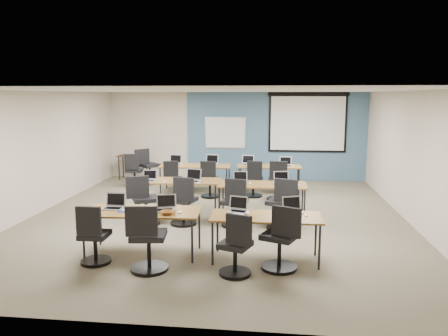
# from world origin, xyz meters

# --- Properties ---
(floor) EXTENTS (8.00, 9.00, 0.02)m
(floor) POSITION_xyz_m (0.00, 0.00, 0.00)
(floor) COLOR #6B6354
(floor) RESTS_ON ground
(ceiling) EXTENTS (8.00, 9.00, 0.02)m
(ceiling) POSITION_xyz_m (0.00, 0.00, 2.70)
(ceiling) COLOR white
(ceiling) RESTS_ON ground
(wall_back) EXTENTS (8.00, 0.04, 2.70)m
(wall_back) POSITION_xyz_m (0.00, 4.50, 1.35)
(wall_back) COLOR beige
(wall_back) RESTS_ON ground
(wall_front) EXTENTS (8.00, 0.04, 2.70)m
(wall_front) POSITION_xyz_m (0.00, -4.50, 1.35)
(wall_front) COLOR beige
(wall_front) RESTS_ON ground
(wall_left) EXTENTS (0.04, 9.00, 2.70)m
(wall_left) POSITION_xyz_m (-4.00, 0.00, 1.35)
(wall_left) COLOR beige
(wall_left) RESTS_ON ground
(wall_right) EXTENTS (0.04, 9.00, 2.70)m
(wall_right) POSITION_xyz_m (4.00, 0.00, 1.35)
(wall_right) COLOR beige
(wall_right) RESTS_ON ground
(blue_accent_panel) EXTENTS (5.50, 0.04, 2.70)m
(blue_accent_panel) POSITION_xyz_m (1.25, 4.47, 1.35)
(blue_accent_panel) COLOR #3D5977
(blue_accent_panel) RESTS_ON wall_back
(whiteboard) EXTENTS (1.28, 0.03, 0.98)m
(whiteboard) POSITION_xyz_m (-0.30, 4.43, 1.45)
(whiteboard) COLOR silver
(whiteboard) RESTS_ON wall_back
(projector_screen) EXTENTS (2.40, 0.10, 1.82)m
(projector_screen) POSITION_xyz_m (2.20, 4.41, 1.89)
(projector_screen) COLOR black
(projector_screen) RESTS_ON wall_back
(training_table_front_left) EXTENTS (1.89, 0.79, 0.73)m
(training_table_front_left) POSITION_xyz_m (-0.93, -2.26, 0.69)
(training_table_front_left) COLOR brown
(training_table_front_left) RESTS_ON floor
(training_table_front_right) EXTENTS (1.74, 0.73, 0.73)m
(training_table_front_right) POSITION_xyz_m (1.09, -2.33, 0.68)
(training_table_front_right) COLOR olive
(training_table_front_right) RESTS_ON floor
(training_table_mid_left) EXTENTS (1.82, 0.76, 0.73)m
(training_table_mid_left) POSITION_xyz_m (-0.88, 0.37, 0.69)
(training_table_mid_left) COLOR olive
(training_table_mid_left) RESTS_ON floor
(training_table_mid_right) EXTENTS (1.88, 0.78, 0.73)m
(training_table_mid_right) POSITION_xyz_m (0.96, 0.17, 0.69)
(training_table_mid_right) COLOR olive
(training_table_mid_right) RESTS_ON floor
(training_table_back_left) EXTENTS (1.90, 0.79, 0.73)m
(training_table_back_left) POSITION_xyz_m (-0.91, 2.49, 0.69)
(training_table_back_left) COLOR olive
(training_table_back_left) RESTS_ON floor
(training_table_back_right) EXTENTS (1.70, 0.71, 0.73)m
(training_table_back_right) POSITION_xyz_m (1.08, 2.62, 0.68)
(training_table_back_right) COLOR olive
(training_table_back_right) RESTS_ON floor
(laptop_0) EXTENTS (0.33, 0.28, 0.25)m
(laptop_0) POSITION_xyz_m (-1.45, -2.16, 0.79)
(laptop_0) COLOR #B6B6C1
(laptop_0) RESTS_ON training_table_front_left
(mouse_0) EXTENTS (0.06, 0.10, 0.03)m
(mouse_0) POSITION_xyz_m (-1.24, -2.29, 0.74)
(mouse_0) COLOR white
(mouse_0) RESTS_ON training_table_front_left
(task_chair_0) EXTENTS (0.47, 0.47, 0.96)m
(task_chair_0) POSITION_xyz_m (-1.56, -2.80, 0.39)
(task_chair_0) COLOR black
(task_chair_0) RESTS_ON floor
(laptop_1) EXTENTS (0.33, 0.28, 0.25)m
(laptop_1) POSITION_xyz_m (-0.57, -2.17, 0.79)
(laptop_1) COLOR #ADADAD
(laptop_1) RESTS_ON training_table_front_left
(mouse_1) EXTENTS (0.07, 0.11, 0.04)m
(mouse_1) POSITION_xyz_m (-0.29, -2.32, 0.74)
(mouse_1) COLOR white
(mouse_1) RESTS_ON training_table_front_left
(task_chair_1) EXTENTS (0.57, 0.57, 1.05)m
(task_chair_1) POSITION_xyz_m (-0.64, -2.99, 0.43)
(task_chair_1) COLOR black
(task_chair_1) RESTS_ON floor
(laptop_2) EXTENTS (0.31, 0.26, 0.24)m
(laptop_2) POSITION_xyz_m (0.63, -2.11, 0.79)
(laptop_2) COLOR silver
(laptop_2) RESTS_ON training_table_front_right
(mouse_2) EXTENTS (0.09, 0.11, 0.04)m
(mouse_2) POSITION_xyz_m (0.80, -2.25, 0.74)
(mouse_2) COLOR white
(mouse_2) RESTS_ON training_table_front_right
(task_chair_2) EXTENTS (0.50, 0.47, 0.96)m
(task_chair_2) POSITION_xyz_m (0.68, -3.01, 0.39)
(task_chair_2) COLOR black
(task_chair_2) RESTS_ON floor
(laptop_3) EXTENTS (0.32, 0.27, 0.24)m
(laptop_3) POSITION_xyz_m (1.50, -2.05, 0.79)
(laptop_3) COLOR #AEAEB9
(laptop_3) RESTS_ON training_table_front_right
(mouse_3) EXTENTS (0.08, 0.10, 0.03)m
(mouse_3) POSITION_xyz_m (1.72, -2.27, 0.74)
(mouse_3) COLOR white
(mouse_3) RESTS_ON training_table_front_right
(task_chair_3) EXTENTS (0.58, 0.54, 1.02)m
(task_chair_3) POSITION_xyz_m (1.33, -2.72, 0.42)
(task_chair_3) COLOR black
(task_chair_3) RESTS_ON floor
(laptop_4) EXTENTS (0.30, 0.26, 0.23)m
(laptop_4) POSITION_xyz_m (-1.54, 0.25, 0.79)
(laptop_4) COLOR #AAAAAA
(laptop_4) RESTS_ON training_table_mid_left
(mouse_4) EXTENTS (0.09, 0.11, 0.04)m
(mouse_4) POSITION_xyz_m (-1.14, 0.09, 0.74)
(mouse_4) COLOR white
(mouse_4) RESTS_ON training_table_mid_left
(task_chair_4) EXTENTS (0.60, 0.56, 1.03)m
(task_chair_4) POSITION_xyz_m (-1.39, -0.68, 0.43)
(task_chair_4) COLOR black
(task_chair_4) RESTS_ON floor
(laptop_5) EXTENTS (0.36, 0.30, 0.27)m
(laptop_5) POSITION_xyz_m (-0.56, 0.28, 0.80)
(laptop_5) COLOR #B7B7B8
(laptop_5) RESTS_ON training_table_mid_left
(mouse_5) EXTENTS (0.08, 0.11, 0.03)m
(mouse_5) POSITION_xyz_m (-0.41, 0.06, 0.74)
(mouse_5) COLOR white
(mouse_5) RESTS_ON training_table_mid_left
(task_chair_5) EXTENTS (0.54, 0.53, 1.01)m
(task_chair_5) POSITION_xyz_m (-0.60, -0.61, 0.42)
(task_chair_5) COLOR black
(task_chair_5) RESTS_ON floor
(laptop_6) EXTENTS (0.30, 0.26, 0.23)m
(laptop_6) POSITION_xyz_m (0.48, 0.29, 0.79)
(laptop_6) COLOR #A9A9AD
(laptop_6) RESTS_ON training_table_mid_right
(mouse_6) EXTENTS (0.08, 0.11, 0.03)m
(mouse_6) POSITION_xyz_m (0.71, 0.13, 0.74)
(mouse_6) COLOR white
(mouse_6) RESTS_ON training_table_mid_right
(task_chair_6) EXTENTS (0.52, 0.52, 1.00)m
(task_chair_6) POSITION_xyz_m (0.44, -0.61, 0.41)
(task_chair_6) COLOR black
(task_chair_6) RESTS_ON floor
(laptop_7) EXTENTS (0.33, 0.28, 0.25)m
(laptop_7) POSITION_xyz_m (1.37, 0.28, 0.79)
(laptop_7) COLOR silver
(laptop_7) RESTS_ON training_table_mid_right
(mouse_7) EXTENTS (0.07, 0.10, 0.04)m
(mouse_7) POSITION_xyz_m (1.72, 0.05, 0.74)
(mouse_7) COLOR white
(mouse_7) RESTS_ON training_table_mid_right
(task_chair_7) EXTENTS (0.59, 0.56, 1.04)m
(task_chair_7) POSITION_xyz_m (1.38, -0.68, 0.43)
(task_chair_7) COLOR black
(task_chair_7) RESTS_ON floor
(laptop_8) EXTENTS (0.33, 0.28, 0.25)m
(laptop_8) POSITION_xyz_m (-1.50, 2.63, 0.79)
(laptop_8) COLOR #A2A2AD
(laptop_8) RESTS_ON training_table_back_left
(mouse_8) EXTENTS (0.07, 0.10, 0.03)m
(mouse_8) POSITION_xyz_m (-1.28, 2.51, 0.74)
(mouse_8) COLOR white
(mouse_8) RESTS_ON training_table_back_left
(task_chair_8) EXTENTS (0.47, 0.47, 0.96)m
(task_chair_8) POSITION_xyz_m (-1.37, 1.82, 0.39)
(task_chair_8) COLOR black
(task_chair_8) RESTS_ON floor
(laptop_9) EXTENTS (0.35, 0.30, 0.27)m
(laptop_9) POSITION_xyz_m (-0.48, 2.68, 0.80)
(laptop_9) COLOR #A8A8A8
(laptop_9) RESTS_ON training_table_back_left
(mouse_9) EXTENTS (0.07, 0.10, 0.03)m
(mouse_9) POSITION_xyz_m (-0.41, 2.51, 0.74)
(mouse_9) COLOR white
(mouse_9) RESTS_ON training_table_back_left
(task_chair_9) EXTENTS (0.48, 0.48, 0.97)m
(task_chair_9) POSITION_xyz_m (-0.42, 1.84, 0.40)
(task_chair_9) COLOR black
(task_chair_9) RESTS_ON floor
(laptop_10) EXTENTS (0.33, 0.28, 0.25)m
(laptop_10) POSITION_xyz_m (0.50, 2.76, 0.79)
(laptop_10) COLOR #BCBCC0
(laptop_10) RESTS_ON training_table_back_right
(mouse_10) EXTENTS (0.08, 0.10, 0.03)m
(mouse_10) POSITION_xyz_m (0.84, 2.54, 0.74)
(mouse_10) COLOR white
(mouse_10) RESTS_ON training_table_back_right
(task_chair_10) EXTENTS (0.48, 0.48, 0.96)m
(task_chair_10) POSITION_xyz_m (0.70, 2.02, 0.39)
(task_chair_10) COLOR black
(task_chair_10) RESTS_ON floor
(laptop_11) EXTENTS (0.32, 0.27, 0.24)m
(laptop_11) POSITION_xyz_m (1.52, 2.66, 0.79)
(laptop_11) COLOR #B4B4B7
(laptop_11) RESTS_ON training_table_back_right
(mouse_11) EXTENTS (0.08, 0.10, 0.03)m
(mouse_11) POSITION_xyz_m (1.71, 2.58, 0.74)
(mouse_11) COLOR white
(mouse_11) RESTS_ON training_table_back_right
(task_chair_11) EXTENTS (0.54, 0.54, 1.02)m
(task_chair_11) POSITION_xyz_m (1.32, 1.72, 0.42)
(task_chair_11) COLOR black
(task_chair_11) RESTS_ON floor
(blue_mousepad) EXTENTS (0.27, 0.23, 0.01)m
(blue_mousepad) POSITION_xyz_m (-1.19, -2.31, 0.73)
(blue_mousepad) COLOR navy
(blue_mousepad) RESTS_ON training_table_front_left
(snack_bowl) EXTENTS (0.24, 0.24, 0.05)m
(snack_bowl) POSITION_xyz_m (-0.48, -2.42, 0.76)
(snack_bowl) COLOR brown
(snack_bowl) RESTS_ON training_table_front_left
(snack_plate) EXTENTS (0.25, 0.25, 0.01)m
(snack_plate) POSITION_xyz_m (0.65, -2.33, 0.74)
(snack_plate) COLOR white
(snack_plate) RESTS_ON training_table_front_right
(coffee_cup) EXTENTS (0.07, 0.07, 0.05)m
(coffee_cup) POSITION_xyz_m (0.51, -2.42, 0.77)
(coffee_cup) COLOR silver
(coffee_cup) RESTS_ON snack_plate
(utility_table) EXTENTS (0.90, 0.50, 0.75)m
(utility_table) POSITION_xyz_m (-3.17, 4.07, 0.65)
(utility_table) COLOR #2E2212
(utility_table) RESTS_ON floor
(spare_chair_a) EXTENTS (0.69, 0.58, 1.05)m
(spare_chair_a) POSITION_xyz_m (-2.50, 3.41, 0.44)
(spare_chair_a) COLOR black
(spare_chair_a) RESTS_ON floor
(spare_chair_b) EXTENTS (0.49, 0.49, 0.98)m
(spare_chair_b) POSITION_xyz_m (-2.75, 2.86, 0.40)
(spare_chair_b) COLOR black
(spare_chair_b) RESTS_ON floor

